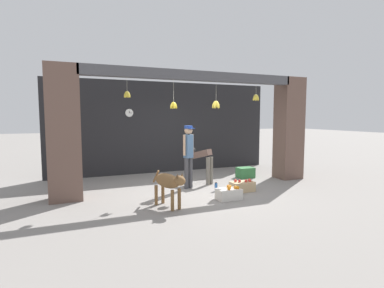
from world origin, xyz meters
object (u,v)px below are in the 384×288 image
at_px(dog, 169,182).
at_px(water_bottle, 216,187).
at_px(worker_stooping, 204,160).
at_px(fruit_crate_oranges, 229,194).
at_px(produce_box_green, 245,173).
at_px(wall_clock, 129,113).
at_px(shopkeeper, 188,152).
at_px(fruit_crate_apples, 242,186).

height_order(dog, water_bottle, dog).
relative_size(dog, worker_stooping, 1.05).
relative_size(fruit_crate_oranges, produce_box_green, 1.07).
bearing_deg(wall_clock, dog, -89.23).
bearing_deg(produce_box_green, shopkeeper, -164.49).
relative_size(fruit_crate_oranges, water_bottle, 2.37).
bearing_deg(produce_box_green, fruit_crate_apples, -125.28).
xyz_separation_m(fruit_crate_apples, water_bottle, (-0.60, 0.26, -0.02)).
distance_m(worker_stooping, water_bottle, 1.08).
relative_size(fruit_crate_apples, water_bottle, 2.56).
bearing_deg(produce_box_green, fruit_crate_oranges, -131.07).
bearing_deg(fruit_crate_apples, shopkeeper, 143.94).
xyz_separation_m(dog, shopkeeper, (0.99, 1.37, 0.43)).
height_order(shopkeeper, fruit_crate_oranges, shopkeeper).
distance_m(fruit_crate_oranges, water_bottle, 0.77).
distance_m(produce_box_green, wall_clock, 4.09).
relative_size(shopkeeper, produce_box_green, 3.24).
height_order(fruit_crate_apples, produce_box_green, fruit_crate_apples).
distance_m(fruit_crate_oranges, produce_box_green, 2.54).
distance_m(worker_stooping, produce_box_green, 1.61).
height_order(produce_box_green, water_bottle, produce_box_green).
height_order(produce_box_green, wall_clock, wall_clock).
xyz_separation_m(dog, worker_stooping, (1.60, 1.74, 0.13)).
distance_m(fruit_crate_oranges, wall_clock, 4.45).
relative_size(shopkeeper, wall_clock, 6.17).
bearing_deg(fruit_crate_apples, worker_stooping, 113.50).
bearing_deg(dog, fruit_crate_oranges, 72.66).
bearing_deg(dog, fruit_crate_apples, 85.52).
bearing_deg(fruit_crate_oranges, shopkeeper, 108.85).
bearing_deg(fruit_crate_oranges, produce_box_green, 48.93).
height_order(fruit_crate_apples, water_bottle, fruit_crate_apples).
relative_size(dog, shopkeeper, 0.63).
height_order(dog, worker_stooping, worker_stooping).
bearing_deg(produce_box_green, water_bottle, -144.41).
relative_size(fruit_crate_apples, produce_box_green, 1.16).
distance_m(dog, wall_clock, 4.08).
bearing_deg(water_bottle, shopkeeper, 133.17).
height_order(shopkeeper, water_bottle, shopkeeper).
bearing_deg(fruit_crate_apples, water_bottle, 156.45).
height_order(worker_stooping, water_bottle, worker_stooping).
bearing_deg(wall_clock, worker_stooping, -51.42).
distance_m(dog, fruit_crate_oranges, 1.50).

